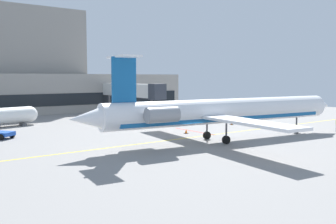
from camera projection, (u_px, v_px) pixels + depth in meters
The scene contains 8 objects.
ground at pixel (188, 146), 38.79m from camera, with size 120.00×120.00×0.11m.
terminal_building at pixel (22, 73), 73.20m from camera, with size 62.58×12.81×21.13m.
jet_bridge_west at pixel (132, 91), 68.23m from camera, with size 2.40×19.83×6.06m.
regional_jet at pixel (223, 111), 41.22m from camera, with size 35.14×25.77×9.16m.
pushback_tractor at pixel (179, 109), 73.98m from camera, with size 3.38×2.34×1.89m.
fuel_tank at pixel (10, 116), 53.76m from camera, with size 8.34×3.53×2.77m.
safety_cone_alpha at pixel (186, 131), 47.09m from camera, with size 0.47×0.47×0.55m.
safety_cone_bravo at pixel (232, 123), 55.73m from camera, with size 0.47×0.47×0.55m.
Camera 1 is at (-24.39, -29.59, 7.13)m, focal length 39.53 mm.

